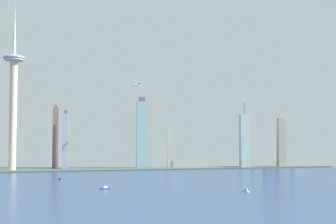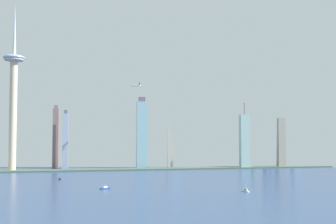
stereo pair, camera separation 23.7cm
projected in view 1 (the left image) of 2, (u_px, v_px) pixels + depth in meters
ground_plane at (211, 205)px, 464.09m from camera, size 6000.00×6000.00×0.00m
waterfront_pier at (148, 169)px, 930.78m from camera, size 891.11×40.98×2.39m
observation_tower at (13, 89)px, 900.45m from camera, size 46.65×46.65×369.33m
skyscraper_0 at (280, 142)px, 1002.69m from camera, size 18.09×24.18×118.50m
skyscraper_1 at (56, 137)px, 983.80m from camera, size 13.29×25.28×148.40m
skyscraper_2 at (65, 140)px, 957.23m from camera, size 12.72×16.74×135.21m
skyscraper_3 at (174, 140)px, 1045.02m from camera, size 23.69×21.21×129.22m
skyscraper_4 at (249, 150)px, 1056.93m from camera, size 19.97×22.81×83.80m
skyscraper_5 at (269, 134)px, 1106.61m from camera, size 27.19×25.25×161.52m
skyscraper_6 at (245, 141)px, 973.58m from camera, size 22.38×14.95×153.54m
skyscraper_7 at (267, 151)px, 1054.80m from camera, size 17.51×19.28×74.94m
skyscraper_8 at (142, 134)px, 974.43m from camera, size 24.55×18.03×167.02m
skyscraper_9 at (295, 133)px, 1015.59m from camera, size 16.49×20.21×166.53m
skyscraper_10 at (170, 145)px, 1006.75m from camera, size 14.62×16.69×124.13m
boat_0 at (60, 179)px, 720.00m from camera, size 2.89×7.16×3.73m
boat_1 at (105, 188)px, 598.38m from camera, size 15.07×9.74×8.51m
boat_2 at (246, 190)px, 572.60m from camera, size 6.42×11.78×10.92m
channel_buoy_0 at (50, 174)px, 809.80m from camera, size 1.08×1.08×2.10m
channel_buoy_1 at (162, 182)px, 674.99m from camera, size 1.05×1.05×2.56m
airplane at (136, 86)px, 930.66m from camera, size 20.89×20.91×7.27m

